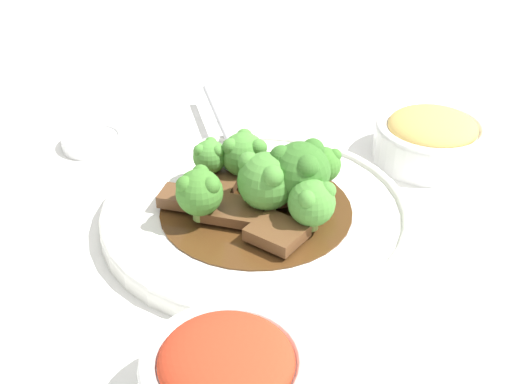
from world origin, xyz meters
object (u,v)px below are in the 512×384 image
broccoli_floret_3 (199,191)px  sauce_dish (93,140)px  main_plate (256,214)px  broccoli_floret_2 (300,170)px  serving_spoon (235,152)px  side_bowl_appetizer (431,137)px  beef_strip_2 (234,210)px  broccoli_floret_5 (267,180)px  side_bowl_kimchi (227,377)px  beef_strip_1 (273,181)px  broccoli_floret_4 (312,202)px  beef_strip_0 (220,189)px  beef_strip_3 (185,197)px  beef_strip_4 (277,233)px  broccoli_floret_1 (323,164)px  broccoli_floret_0 (210,156)px  broccoli_floret_6 (244,153)px

broccoli_floret_3 → sauce_dish: bearing=41.7°
main_plate → broccoli_floret_2: 0.06m
broccoli_floret_3 → sauce_dish: size_ratio=0.72×
serving_spoon → side_bowl_appetizer: (0.04, -0.20, -0.00)m
beef_strip_2 → broccoli_floret_5: size_ratio=1.09×
broccoli_floret_3 → beef_strip_2: bearing=-76.1°
main_plate → side_bowl_kimchi: (-0.21, 0.01, 0.02)m
beef_strip_1 → broccoli_floret_4: bearing=-150.7°
beef_strip_0 → broccoli_floret_5: broccoli_floret_5 is taller
serving_spoon → broccoli_floret_2: bearing=-142.1°
beef_strip_3 → beef_strip_4: (-0.05, -0.09, 0.00)m
broccoli_floret_1 → side_bowl_appetizer: size_ratio=0.39×
broccoli_floret_3 → side_bowl_kimchi: size_ratio=0.42×
broccoli_floret_0 → serving_spoon: size_ratio=0.19×
broccoli_floret_1 → sauce_dish: broccoli_floret_1 is taller
broccoli_floret_5 → side_bowl_kimchi: size_ratio=0.50×
beef_strip_2 → sauce_dish: size_ratio=0.93×
main_plate → sauce_dish: 0.23m
broccoli_floret_1 → broccoli_floret_5: broccoli_floret_5 is taller
broccoli_floret_1 → side_bowl_kimchi: bearing=164.7°
main_plate → beef_strip_0: 0.04m
main_plate → beef_strip_4: bearing=-156.5°
side_bowl_kimchi → broccoli_floret_3: bearing=12.2°
beef_strip_4 → beef_strip_2: bearing=51.1°
beef_strip_2 → beef_strip_4: beef_strip_4 is taller
broccoli_floret_1 → broccoli_floret_3: bearing=114.6°
beef_strip_1 → beef_strip_2: bearing=144.7°
broccoli_floret_4 → serving_spoon: broccoli_floret_4 is taller
broccoli_floret_5 → broccoli_floret_6: bearing=24.3°
broccoli_floret_0 → serving_spoon: 0.05m
beef_strip_1 → broccoli_floret_1: bearing=-95.8°
side_bowl_kimchi → side_bowl_appetizer: (0.34, -0.18, -0.00)m
beef_strip_3 → broccoli_floret_6: broccoli_floret_6 is taller
broccoli_floret_0 → side_bowl_kimchi: 0.26m
broccoli_floret_6 → beef_strip_0: bearing=144.7°
broccoli_floret_1 → broccoli_floret_4: (-0.06, 0.01, -0.00)m
broccoli_floret_0 → broccoli_floret_5: 0.08m
broccoli_floret_6 → beef_strip_2: bearing=176.2°
beef_strip_2 → broccoli_floret_3: (-0.01, 0.03, 0.02)m
beef_strip_1 → beef_strip_2: size_ratio=1.28×
broccoli_floret_1 → broccoli_floret_4: 0.06m
beef_strip_0 → beef_strip_1: beef_strip_1 is taller
broccoli_floret_5 → serving_spoon: 0.10m
beef_strip_2 → broccoli_floret_4: bearing=-102.6°
broccoli_floret_5 → side_bowl_kimchi: broccoli_floret_5 is taller
broccoli_floret_2 → broccoli_floret_5: 0.03m
beef_strip_3 → broccoli_floret_2: (-0.00, -0.10, 0.03)m
broccoli_floret_1 → broccoli_floret_2: broccoli_floret_2 is taller
beef_strip_4 → broccoli_floret_1: size_ratio=1.27×
main_plate → beef_strip_1: (0.03, -0.01, 0.02)m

